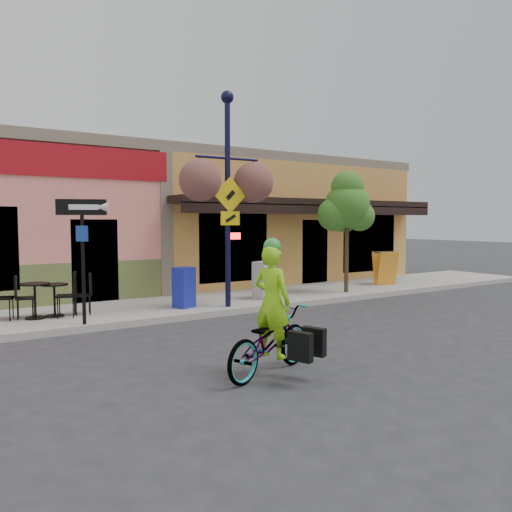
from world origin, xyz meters
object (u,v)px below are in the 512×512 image
(newspaper_box_grey, at_px, (263,280))
(lamp_post, at_px, (228,200))
(one_way_sign, at_px, (83,262))
(street_tree, at_px, (347,231))
(cyclist_rider, at_px, (272,318))
(bicycle, at_px, (269,341))
(building, at_px, (147,221))
(newspaper_box_blue, at_px, (184,287))

(newspaper_box_grey, bearing_deg, lamp_post, -173.17)
(one_way_sign, xyz_separation_m, street_tree, (7.72, 0.49, 0.54))
(cyclist_rider, height_order, newspaper_box_grey, cyclist_rider)
(bicycle, xyz_separation_m, newspaper_box_grey, (3.43, 5.23, 0.16))
(building, distance_m, newspaper_box_grey, 6.32)
(one_way_sign, bearing_deg, street_tree, 23.62)
(cyclist_rider, height_order, one_way_sign, one_way_sign)
(lamp_post, xyz_separation_m, newspaper_box_blue, (-0.96, 0.49, -2.13))
(one_way_sign, distance_m, newspaper_box_grey, 5.09)
(bicycle, height_order, cyclist_rider, cyclist_rider)
(lamp_post, relative_size, street_tree, 1.45)
(cyclist_rider, xyz_separation_m, one_way_sign, (-1.59, 4.41, 0.60))
(newspaper_box_blue, distance_m, newspaper_box_grey, 2.41)
(newspaper_box_grey, height_order, street_tree, street_tree)
(cyclist_rider, bearing_deg, street_tree, -70.96)
(bicycle, relative_size, cyclist_rider, 1.15)
(one_way_sign, relative_size, street_tree, 0.70)
(cyclist_rider, distance_m, newspaper_box_grey, 6.23)
(one_way_sign, distance_m, street_tree, 7.75)
(building, relative_size, newspaper_box_grey, 18.11)
(one_way_sign, distance_m, newspaper_box_blue, 2.76)
(bicycle, height_order, newspaper_box_blue, newspaper_box_blue)
(building, distance_m, street_tree, 7.37)
(building, distance_m, lamp_post, 6.66)
(lamp_post, xyz_separation_m, one_way_sign, (-3.51, -0.22, -1.35))
(lamp_post, relative_size, one_way_sign, 2.06)
(lamp_post, relative_size, newspaper_box_blue, 5.33)
(building, xyz_separation_m, one_way_sign, (-3.99, -6.85, -0.83))
(building, xyz_separation_m, street_tree, (3.72, -6.36, -0.29))
(building, bearing_deg, newspaper_box_grey, -80.90)
(building, bearing_deg, newspaper_box_blue, -103.18)
(cyclist_rider, bearing_deg, newspaper_box_blue, -30.36)
(lamp_post, distance_m, newspaper_box_grey, 2.63)
(one_way_sign, bearing_deg, bicycle, -50.85)
(lamp_post, relative_size, newspaper_box_grey, 5.21)
(newspaper_box_grey, bearing_deg, bicycle, -138.65)
(lamp_post, height_order, street_tree, lamp_post)
(newspaper_box_grey, relative_size, street_tree, 0.28)
(lamp_post, distance_m, street_tree, 4.29)
(one_way_sign, height_order, newspaper_box_blue, one_way_sign)
(bicycle, bearing_deg, one_way_sign, -0.45)
(newspaper_box_grey, xyz_separation_m, street_tree, (2.75, -0.32, 1.31))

